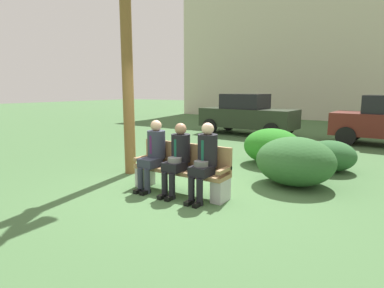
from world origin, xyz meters
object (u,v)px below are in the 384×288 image
object	(u,v)px
shrub_near_bench	(272,146)
building_backdrop	(298,32)
shrub_mid_lawn	(330,156)
seated_man_middle	(178,155)
park_bench	(182,170)
seated_man_right	(205,158)
seated_man_left	(154,151)
parked_car_near	(247,115)
shrub_far_lawn	(295,161)

from	to	relation	value
shrub_near_bench	building_backdrop	world-z (taller)	building_backdrop
shrub_mid_lawn	seated_man_middle	bearing A→B (deg)	-120.78
park_bench	seated_man_right	distance (m)	0.66
seated_man_left	seated_man_right	xyz separation A→B (m)	(1.13, -0.00, 0.00)
seated_man_middle	parked_car_near	world-z (taller)	parked_car_near
park_bench	shrub_mid_lawn	bearing A→B (deg)	58.08
seated_man_right	building_backdrop	bearing A→B (deg)	101.68
seated_man_middle	parked_car_near	xyz separation A→B (m)	(-2.10, 7.83, 0.12)
shrub_near_bench	shrub_far_lawn	xyz separation A→B (m)	(1.01, -1.53, 0.03)
shrub_far_lawn	parked_car_near	xyz separation A→B (m)	(-3.70, 6.10, 0.36)
park_bench	parked_car_near	size ratio (longest dim) A/B	0.47
park_bench	shrub_mid_lawn	distance (m)	3.75
building_backdrop	seated_man_middle	bearing A→B (deg)	-79.93
seated_man_right	shrub_far_lawn	bearing A→B (deg)	58.92
shrub_near_bench	seated_man_left	bearing A→B (deg)	-109.63
park_bench	shrub_near_bench	size ratio (longest dim) A/B	1.31
shrub_near_bench	shrub_mid_lawn	distance (m)	1.38
seated_man_middle	seated_man_right	size ratio (longest dim) A/B	0.97
seated_man_right	shrub_near_bench	bearing A→B (deg)	89.39
seated_man_right	parked_car_near	size ratio (longest dim) A/B	0.33
shrub_far_lawn	building_backdrop	xyz separation A→B (m)	(-5.03, 17.59, 5.36)
seated_man_left	shrub_near_bench	bearing A→B (deg)	70.37
seated_man_left	seated_man_middle	distance (m)	0.57
shrub_mid_lawn	shrub_near_bench	bearing A→B (deg)	-177.93
seated_man_left	shrub_near_bench	world-z (taller)	seated_man_left
shrub_near_bench	parked_car_near	size ratio (longest dim) A/B	0.36
shrub_far_lawn	seated_man_middle	bearing A→B (deg)	-132.76
seated_man_left	seated_man_right	world-z (taller)	seated_man_right
seated_man_middle	seated_man_right	xyz separation A→B (m)	(0.56, 0.00, 0.02)
seated_man_right	shrub_far_lawn	size ratio (longest dim) A/B	0.86
seated_man_left	seated_man_middle	bearing A→B (deg)	-0.82
shrub_mid_lawn	park_bench	bearing A→B (deg)	-121.92
shrub_far_lawn	parked_car_near	world-z (taller)	parked_car_near
shrub_far_lawn	building_backdrop	bearing A→B (deg)	105.97
seated_man_middle	shrub_mid_lawn	xyz separation A→B (m)	(1.97, 3.31, -0.36)
parked_car_near	shrub_near_bench	bearing A→B (deg)	-59.44
building_backdrop	seated_man_right	bearing A→B (deg)	-78.32
seated_man_middle	shrub_far_lawn	xyz separation A→B (m)	(1.60, 1.73, -0.24)
park_bench	seated_man_middle	bearing A→B (deg)	-86.71
shrub_mid_lawn	building_backdrop	size ratio (longest dim) A/B	0.07
shrub_far_lawn	parked_car_near	bearing A→B (deg)	121.27
seated_man_middle	building_backdrop	xyz separation A→B (m)	(-3.43, 19.32, 5.12)
shrub_near_bench	shrub_mid_lawn	xyz separation A→B (m)	(1.38, 0.05, -0.10)
seated_man_right	seated_man_middle	bearing A→B (deg)	-179.59
shrub_near_bench	parked_car_near	world-z (taller)	parked_car_near
park_bench	building_backdrop	distance (m)	20.23
seated_man_right	parked_car_near	world-z (taller)	parked_car_near
seated_man_right	parked_car_near	distance (m)	8.27
parked_car_near	building_backdrop	bearing A→B (deg)	96.60
shrub_near_bench	parked_car_near	xyz separation A→B (m)	(-2.70, 4.57, 0.39)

